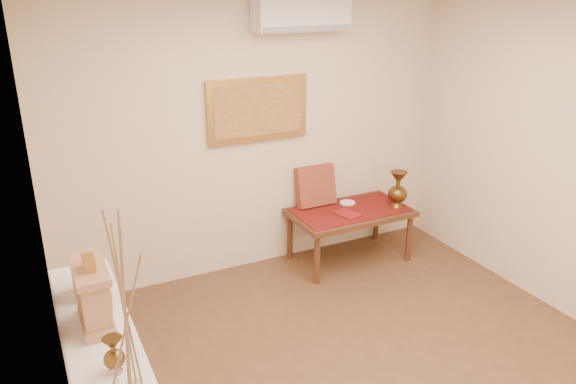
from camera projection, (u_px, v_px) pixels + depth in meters
wall_back at (257, 135)px, 5.35m from camera, size 4.00×0.02×2.70m
wall_left at (56, 294)px, 2.64m from camera, size 0.02×4.50×2.70m
white_vase at (130, 355)px, 1.92m from camera, size 0.21×0.21×1.10m
brass_urn_small at (113, 350)px, 2.65m from camera, size 0.11×0.11×0.24m
table_cloth at (350, 210)px, 5.67m from camera, size 1.14×0.59×0.01m
brass_urn_tall at (398, 185)px, 5.69m from camera, size 0.20×0.20×0.45m
plate at (347, 203)px, 5.83m from camera, size 0.16×0.16×0.01m
menu at (347, 214)px, 5.55m from camera, size 0.23×0.28×0.01m
cushion at (315, 186)px, 5.73m from camera, size 0.41×0.18×0.42m
mantel_clock at (94, 296)px, 2.99m from camera, size 0.17×0.36×0.41m
wooden_chest at (86, 275)px, 3.31m from camera, size 0.16×0.21×0.24m
low_table at (350, 216)px, 5.70m from camera, size 1.20×0.70×0.55m
painting at (258, 109)px, 5.24m from camera, size 1.00×0.06×0.60m
ac_unit at (302, 14)px, 5.02m from camera, size 0.90×0.25×0.30m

